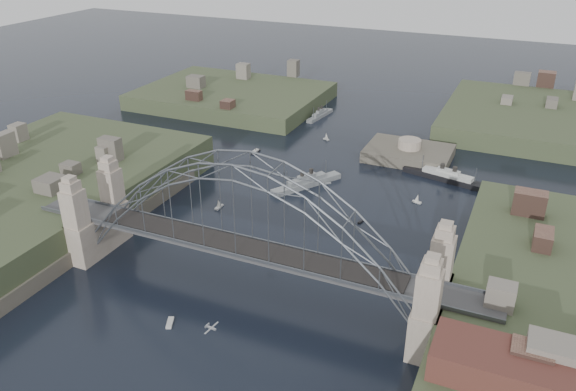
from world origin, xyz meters
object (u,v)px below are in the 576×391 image
at_px(fort_island, 408,160).
at_px(naval_cruiser_far, 320,115).
at_px(bridge, 244,227).
at_px(ocean_liner, 447,178).
at_px(naval_cruiser_near, 307,183).
at_px(wharf_shed, 517,370).

bearing_deg(fort_island, naval_cruiser_far, 146.31).
height_order(bridge, ocean_liner, bridge).
bearing_deg(naval_cruiser_near, fort_island, 56.09).
relative_size(fort_island, naval_cruiser_near, 1.24).
distance_m(wharf_shed, naval_cruiser_far, 125.71).
bearing_deg(wharf_shed, naval_cruiser_near, 131.41).
height_order(fort_island, naval_cruiser_far, fort_island).
height_order(fort_island, naval_cruiser_near, fort_island).
bearing_deg(fort_island, bridge, -99.73).
relative_size(wharf_shed, ocean_liner, 0.88).
bearing_deg(ocean_liner, naval_cruiser_far, 144.48).
bearing_deg(naval_cruiser_far, bridge, -76.68).
xyz_separation_m(wharf_shed, naval_cruiser_near, (-50.20, 56.92, -9.11)).
distance_m(fort_island, naval_cruiser_near, 32.65).
bearing_deg(fort_island, ocean_liner, -40.27).
bearing_deg(wharf_shed, ocean_liner, 105.16).
bearing_deg(naval_cruiser_far, fort_island, -33.69).
bearing_deg(bridge, fort_island, 80.27).
bearing_deg(naval_cruiser_far, naval_cruiser_near, -72.43).
distance_m(wharf_shed, ocean_liner, 77.04).
distance_m(naval_cruiser_far, ocean_liner, 56.43).
xyz_separation_m(bridge, ocean_liner, (23.99, 59.84, -11.46)).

